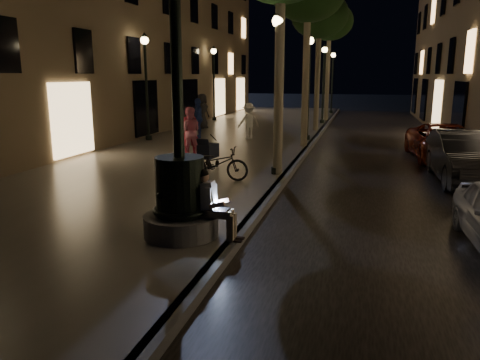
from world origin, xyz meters
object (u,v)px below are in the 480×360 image
(stroller, at_px, (208,151))
(seated_man_laptop, at_px, (212,202))
(pedestrian_pink, at_px, (190,131))
(lamp_curb_d, at_px, (333,74))
(lamp_curb_b, at_px, (309,73))
(car_second, at_px, (466,157))
(tree_far, at_px, (330,22))
(lamp_left_c, at_px, (214,74))
(pedestrian_white, at_px, (249,121))
(tree_third, at_px, (320,16))
(pedestrian_dark, at_px, (202,111))
(fountain_lamppost, at_px, (180,183))
(bicycle, at_px, (217,163))
(pedestrian_blue, at_px, (198,118))
(car_third, at_px, (444,142))
(lamp_left_b, at_px, (146,73))
(lamp_curb_a, at_px, (278,72))
(pedestrian_red, at_px, (190,131))
(lamp_curb_c, at_px, (324,73))

(stroller, bearing_deg, seated_man_laptop, -62.51)
(seated_man_laptop, relative_size, pedestrian_pink, 0.72)
(lamp_curb_d, relative_size, pedestrian_pink, 2.69)
(lamp_curb_b, height_order, car_second, lamp_curb_b)
(lamp_curb_d, bearing_deg, tree_far, -89.24)
(lamp_left_c, distance_m, pedestrian_white, 9.81)
(lamp_left_c, distance_m, car_second, 19.71)
(tree_third, height_order, pedestrian_dark, tree_third)
(lamp_curb_d, bearing_deg, tree_third, -90.00)
(fountain_lamppost, height_order, bicycle, fountain_lamppost)
(lamp_curb_d, height_order, lamp_left_c, same)
(tree_far, height_order, pedestrian_blue, tree_far)
(stroller, distance_m, car_third, 9.06)
(lamp_left_c, height_order, stroller, lamp_left_c)
(pedestrian_white, xyz_separation_m, bicycle, (1.20, -8.80, -0.36))
(pedestrian_blue, relative_size, pedestrian_dark, 0.98)
(lamp_left_b, bearing_deg, lamp_curb_a, -40.20)
(lamp_left_c, xyz_separation_m, pedestrian_red, (3.30, -13.25, -2.15))
(tree_far, bearing_deg, pedestrian_white, -104.78)
(pedestrian_white, bearing_deg, lamp_curb_d, -139.55)
(tree_third, bearing_deg, pedestrian_pink, -111.53)
(fountain_lamppost, bearing_deg, seated_man_laptop, -0.00)
(car_second, bearing_deg, car_third, 88.04)
(lamp_curb_a, relative_size, pedestrian_dark, 2.49)
(tree_third, relative_size, lamp_left_c, 1.50)
(seated_man_laptop, xyz_separation_m, lamp_curb_a, (0.09, 6.00, 2.35))
(lamp_curb_b, relative_size, pedestrian_blue, 2.54)
(lamp_left_c, bearing_deg, lamp_curb_b, -48.41)
(bicycle, bearing_deg, lamp_curb_c, -7.08)
(tree_third, bearing_deg, car_second, -63.33)
(tree_third, relative_size, lamp_left_b, 1.50)
(tree_far, relative_size, pedestrian_blue, 3.97)
(lamp_curb_b, xyz_separation_m, lamp_curb_d, (0.00, 16.00, 0.00))
(fountain_lamppost, relative_size, pedestrian_dark, 2.70)
(lamp_curb_d, xyz_separation_m, stroller, (-2.32, -23.58, -2.50))
(car_second, xyz_separation_m, car_third, (0.00, 3.95, -0.09))
(stroller, xyz_separation_m, pedestrian_pink, (-1.42, 2.10, 0.36))
(lamp_curb_d, bearing_deg, lamp_curb_c, -90.00)
(tree_third, relative_size, bicycle, 3.92)
(lamp_left_c, distance_m, pedestrian_dark, 5.21)
(lamp_curb_a, xyz_separation_m, lamp_curb_c, (0.00, 16.00, 0.00))
(fountain_lamppost, xyz_separation_m, pedestrian_blue, (-4.38, 13.21, -0.07))
(tree_far, distance_m, car_second, 18.67)
(car_third, relative_size, pedestrian_dark, 2.52)
(lamp_curb_a, xyz_separation_m, lamp_left_b, (-7.10, 6.00, 0.00))
(lamp_left_c, bearing_deg, lamp_curb_c, 0.00)
(pedestrian_blue, bearing_deg, lamp_curb_c, 134.31)
(lamp_curb_b, xyz_separation_m, car_third, (5.50, -3.00, -2.56))
(seated_man_laptop, distance_m, lamp_left_b, 14.09)
(lamp_curb_a, bearing_deg, stroller, 169.67)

